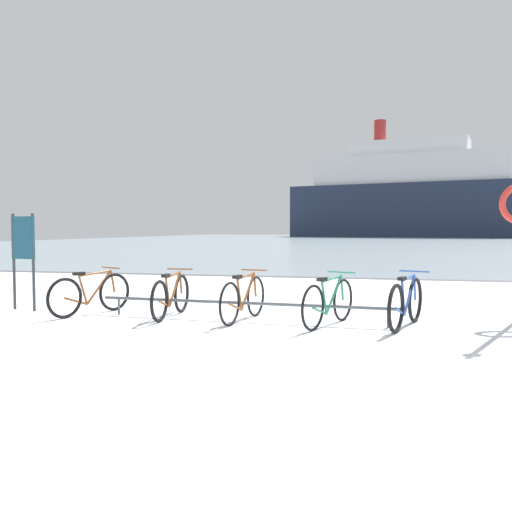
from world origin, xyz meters
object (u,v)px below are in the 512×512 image
Objects in this scene: bicycle_0 at (91,294)px; ferry_ship at (414,197)px; bicycle_2 at (244,298)px; info_sign at (23,246)px; bicycle_4 at (406,303)px; bicycle_1 at (171,296)px; bicycle_3 at (329,302)px.

ferry_ship reaches higher than bicycle_0.
info_sign reaches higher than bicycle_2.
bicycle_1 is at bearing 178.58° from bicycle_4.
bicycle_0 is 1.42m from bicycle_1.
info_sign is at bearing 177.76° from bicycle_1.
info_sign is 88.04m from ferry_ship.
bicycle_0 is at bearing 179.52° from bicycle_4.
info_sign is 0.04× the size of ferry_ship.
bicycle_4 is 0.04× the size of ferry_ship.
ferry_ship is at bearing 82.81° from bicycle_0.
info_sign reaches higher than bicycle_0.
bicycle_2 is (1.24, -0.10, 0.01)m from bicycle_1.
ferry_ship is (5.89, 87.18, 6.50)m from bicycle_4.
info_sign is at bearing 178.23° from bicycle_4.
bicycle_3 is (2.58, -0.21, 0.01)m from bicycle_1.
bicycle_1 is at bearing -2.24° from info_sign.
bicycle_2 is 1.34m from bicycle_3.
ferry_ship reaches higher than bicycle_1.
bicycle_3 is at bearing -3.37° from info_sign.
info_sign is at bearing 177.07° from bicycle_2.
bicycle_3 is (1.33, -0.11, -0.00)m from bicycle_2.
bicycle_4 is (1.11, 0.12, 0.01)m from bicycle_3.
bicycle_2 is at bearing -179.85° from bicycle_4.
bicycle_4 is at bearing -93.87° from ferry_ship.
bicycle_4 is (3.69, -0.09, 0.02)m from bicycle_1.
bicycle_0 is at bearing -6.49° from info_sign.
bicycle_4 is at bearing -0.48° from bicycle_0.
info_sign reaches higher than bicycle_4.
bicycle_1 is at bearing -96.28° from ferry_ship.
bicycle_3 is 1.12m from bicycle_4.
bicycle_4 is at bearing -1.42° from bicycle_1.
bicycle_2 is at bearing -95.46° from ferry_ship.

